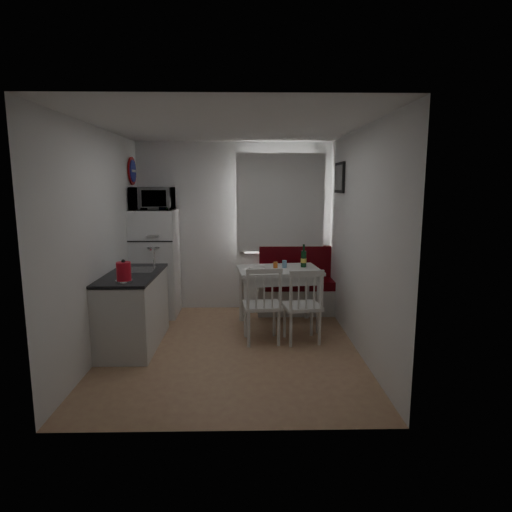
% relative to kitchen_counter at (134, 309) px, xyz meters
% --- Properties ---
extents(floor, '(3.00, 3.50, 0.02)m').
position_rel_kitchen_counter_xyz_m(floor, '(1.20, -0.16, -0.46)').
color(floor, '#A9785A').
rests_on(floor, ground).
extents(ceiling, '(3.00, 3.50, 0.02)m').
position_rel_kitchen_counter_xyz_m(ceiling, '(1.20, -0.16, 2.14)').
color(ceiling, white).
rests_on(ceiling, wall_back).
extents(wall_back, '(3.00, 0.02, 2.60)m').
position_rel_kitchen_counter_xyz_m(wall_back, '(1.20, 1.59, 0.84)').
color(wall_back, white).
rests_on(wall_back, floor).
extents(wall_front, '(3.00, 0.02, 2.60)m').
position_rel_kitchen_counter_xyz_m(wall_front, '(1.20, -1.91, 0.84)').
color(wall_front, white).
rests_on(wall_front, floor).
extents(wall_left, '(0.02, 3.50, 2.60)m').
position_rel_kitchen_counter_xyz_m(wall_left, '(-0.30, -0.16, 0.84)').
color(wall_left, white).
rests_on(wall_left, floor).
extents(wall_right, '(0.02, 3.50, 2.60)m').
position_rel_kitchen_counter_xyz_m(wall_right, '(2.70, -0.16, 0.84)').
color(wall_right, white).
rests_on(wall_right, floor).
extents(window, '(1.22, 0.06, 1.47)m').
position_rel_kitchen_counter_xyz_m(window, '(1.90, 1.56, 1.17)').
color(window, silver).
rests_on(window, wall_back).
extents(curtain, '(1.35, 0.02, 1.50)m').
position_rel_kitchen_counter_xyz_m(curtain, '(1.90, 1.49, 1.22)').
color(curtain, white).
rests_on(curtain, wall_back).
extents(kitchen_counter, '(0.62, 1.32, 1.16)m').
position_rel_kitchen_counter_xyz_m(kitchen_counter, '(0.00, 0.00, 0.00)').
color(kitchen_counter, silver).
rests_on(kitchen_counter, floor).
extents(wall_sign, '(0.03, 0.40, 0.40)m').
position_rel_kitchen_counter_xyz_m(wall_sign, '(-0.27, 1.29, 1.69)').
color(wall_sign, navy).
rests_on(wall_sign, wall_left).
extents(picture_frame, '(0.04, 0.52, 0.42)m').
position_rel_kitchen_counter_xyz_m(picture_frame, '(2.67, 0.94, 1.59)').
color(picture_frame, black).
rests_on(picture_frame, wall_right).
extents(bench, '(1.41, 0.54, 1.01)m').
position_rel_kitchen_counter_xyz_m(bench, '(2.25, 1.36, -0.12)').
color(bench, silver).
rests_on(bench, floor).
extents(dining_table, '(1.18, 0.89, 0.82)m').
position_rel_kitchen_counter_xyz_m(dining_table, '(1.82, 0.65, 0.28)').
color(dining_table, silver).
rests_on(dining_table, floor).
extents(chair_left, '(0.50, 0.48, 0.52)m').
position_rel_kitchen_counter_xyz_m(chair_left, '(1.57, -0.02, 0.15)').
color(chair_left, silver).
rests_on(chair_left, floor).
extents(chair_right, '(0.50, 0.48, 0.51)m').
position_rel_kitchen_counter_xyz_m(chair_right, '(2.07, -0.02, 0.13)').
color(chair_right, silver).
rests_on(chair_right, floor).
extents(fridge, '(0.64, 0.64, 1.59)m').
position_rel_kitchen_counter_xyz_m(fridge, '(0.02, 1.24, 0.34)').
color(fridge, white).
rests_on(fridge, floor).
extents(microwave, '(0.60, 0.40, 0.33)m').
position_rel_kitchen_counter_xyz_m(microwave, '(0.02, 1.19, 1.30)').
color(microwave, white).
rests_on(microwave, fridge).
extents(kettle, '(0.19, 0.19, 0.25)m').
position_rel_kitchen_counter_xyz_m(kettle, '(0.05, -0.50, 0.57)').
color(kettle, red).
rests_on(kettle, kitchen_counter).
extents(wine_bottle, '(0.08, 0.08, 0.32)m').
position_rel_kitchen_counter_xyz_m(wine_bottle, '(2.17, 0.75, 0.53)').
color(wine_bottle, '#11381B').
rests_on(wine_bottle, dining_table).
extents(drinking_glass_orange, '(0.06, 0.06, 0.10)m').
position_rel_kitchen_counter_xyz_m(drinking_glass_orange, '(1.77, 0.60, 0.42)').
color(drinking_glass_orange, orange).
rests_on(drinking_glass_orange, dining_table).
extents(drinking_glass_blue, '(0.06, 0.06, 0.10)m').
position_rel_kitchen_counter_xyz_m(drinking_glass_blue, '(1.90, 0.70, 0.42)').
color(drinking_glass_blue, '#78A7CC').
rests_on(drinking_glass_blue, dining_table).
extents(plate, '(0.22, 0.22, 0.02)m').
position_rel_kitchen_counter_xyz_m(plate, '(1.52, 0.67, 0.38)').
color(plate, white).
rests_on(plate, dining_table).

